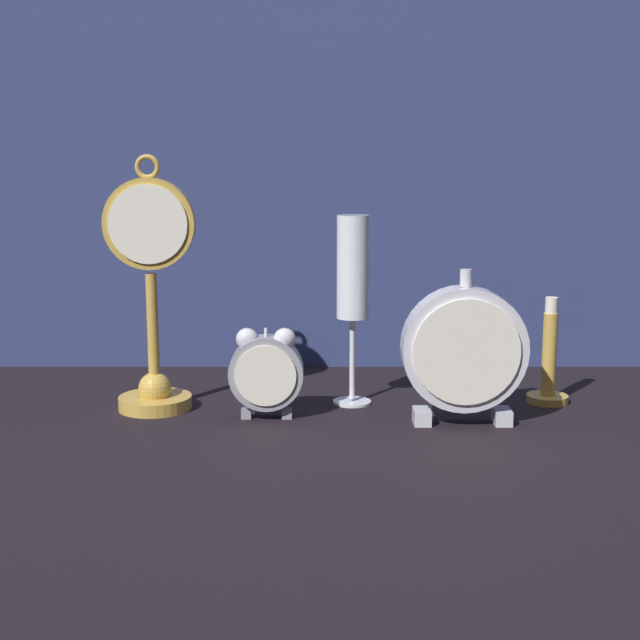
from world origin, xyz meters
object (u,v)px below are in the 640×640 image
champagne_flute (353,280)px  brass_candlestick (549,369)px  pocket_watch_on_stand (152,302)px  mantel_clock_silver (464,350)px  alarm_clock_twin_bell (266,369)px

champagne_flute → brass_candlestick: size_ratio=1.76×
pocket_watch_on_stand → mantel_clock_silver: pocket_watch_on_stand is taller
alarm_clock_twin_bell → mantel_clock_silver: size_ratio=0.60×
pocket_watch_on_stand → champagne_flute: size_ratio=1.31×
pocket_watch_on_stand → brass_candlestick: pocket_watch_on_stand is taller
brass_candlestick → mantel_clock_silver: bearing=-142.9°
pocket_watch_on_stand → brass_candlestick: 0.51m
champagne_flute → alarm_clock_twin_bell: bearing=-147.0°
pocket_watch_on_stand → mantel_clock_silver: (0.37, -0.07, -0.05)m
pocket_watch_on_stand → brass_candlestick: (0.50, 0.03, -0.09)m
pocket_watch_on_stand → alarm_clock_twin_bell: bearing=-16.7°
pocket_watch_on_stand → mantel_clock_silver: 0.38m
alarm_clock_twin_bell → pocket_watch_on_stand: bearing=163.3°
champagne_flute → brass_candlestick: bearing=0.6°
pocket_watch_on_stand → champagne_flute: 0.25m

